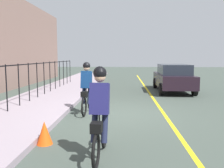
% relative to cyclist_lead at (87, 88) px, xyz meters
% --- Properties ---
extents(ground_plane, '(80.00, 80.00, 0.00)m').
position_rel_cyclist_lead_xyz_m(ground_plane, '(0.02, -1.13, -0.91)').
color(ground_plane, '#3D4740').
extents(lane_line_centre, '(36.00, 0.12, 0.01)m').
position_rel_cyclist_lead_xyz_m(lane_line_centre, '(0.02, -2.73, -0.91)').
color(lane_line_centre, yellow).
rests_on(lane_line_centre, ground).
extents(sidewalk, '(40.00, 3.20, 0.15)m').
position_rel_cyclist_lead_xyz_m(sidewalk, '(0.02, 2.27, -0.84)').
color(sidewalk, gray).
rests_on(sidewalk, ground).
extents(iron_fence, '(16.44, 0.04, 1.60)m').
position_rel_cyclist_lead_xyz_m(iron_fence, '(1.02, 2.67, 0.31)').
color(iron_fence, black).
rests_on(iron_fence, sidewalk).
extents(cyclist_lead, '(1.71, 0.38, 1.83)m').
position_rel_cyclist_lead_xyz_m(cyclist_lead, '(0.00, 0.00, 0.00)').
color(cyclist_lead, black).
rests_on(cyclist_lead, ground).
extents(cyclist_follow, '(1.71, 0.38, 1.83)m').
position_rel_cyclist_lead_xyz_m(cyclist_follow, '(-3.79, -0.85, 0.00)').
color(cyclist_follow, black).
rests_on(cyclist_follow, ground).
extents(patrol_sedan, '(4.43, 1.98, 1.58)m').
position_rel_cyclist_lead_xyz_m(patrol_sedan, '(5.67, -4.15, -0.09)').
color(patrol_sedan, black).
rests_on(patrol_sedan, ground).
extents(traffic_cone_near, '(0.36, 0.36, 0.54)m').
position_rel_cyclist_lead_xyz_m(traffic_cone_near, '(-3.06, 0.51, -0.64)').
color(traffic_cone_near, '#F44E11').
rests_on(traffic_cone_near, ground).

